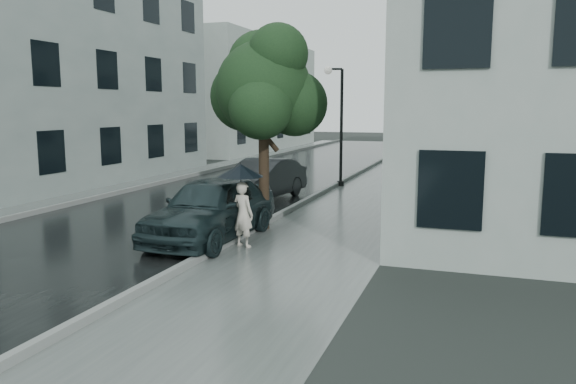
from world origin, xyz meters
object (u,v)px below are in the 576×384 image
at_px(lamp_post, 337,118).
at_px(car_far, 262,179).
at_px(car_near, 211,208).
at_px(street_tree, 265,87).
at_px(pedestrian, 243,214).

relative_size(lamp_post, car_far, 1.12).
relative_size(lamp_post, car_near, 1.05).
distance_m(street_tree, car_far, 5.42).
distance_m(pedestrian, lamp_post, 10.60).
bearing_deg(car_far, car_near, -72.59).
height_order(pedestrian, street_tree, street_tree).
relative_size(pedestrian, car_near, 0.33).
bearing_deg(car_near, lamp_post, 88.04).
distance_m(car_near, car_far, 5.92).
bearing_deg(car_near, street_tree, 66.79).
distance_m(pedestrian, street_tree, 3.55).
bearing_deg(street_tree, lamp_post, 91.06).
bearing_deg(pedestrian, car_near, -4.18).
bearing_deg(street_tree, pedestrian, -83.04).
xyz_separation_m(street_tree, car_near, (-0.75, -1.63, -2.87)).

